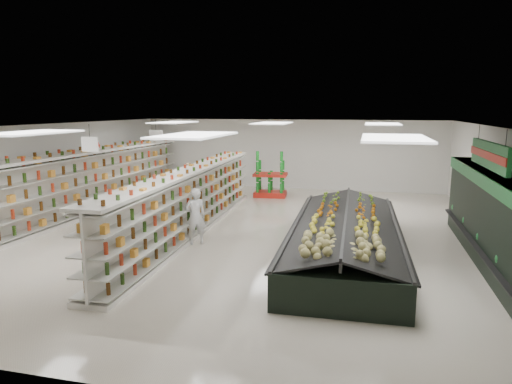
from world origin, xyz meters
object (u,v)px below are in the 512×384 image
(produce_island, at_px, (345,236))
(soda_endcap, at_px, (270,176))
(gondola_left, at_px, (80,187))
(shopper_main, at_px, (195,216))
(gondola_center, at_px, (190,204))
(shopper_background, at_px, (189,180))

(produce_island, height_order, soda_endcap, soda_endcap)
(gondola_left, distance_m, produce_island, 9.46)
(soda_endcap, relative_size, shopper_main, 1.13)
(gondola_center, relative_size, produce_island, 1.47)
(gondola_center, relative_size, shopper_background, 7.55)
(soda_endcap, xyz_separation_m, shopper_main, (-0.56, -7.29, -0.07))
(produce_island, xyz_separation_m, shopper_main, (-4.06, -0.03, 0.28))
(produce_island, relative_size, shopper_background, 5.15)
(soda_endcap, bearing_deg, shopper_background, -163.60)
(soda_endcap, bearing_deg, gondola_left, -138.35)
(gondola_center, height_order, soda_endcap, gondola_center)
(produce_island, height_order, shopper_main, shopper_main)
(produce_island, bearing_deg, gondola_left, 166.56)
(produce_island, bearing_deg, soda_endcap, 115.72)
(soda_endcap, distance_m, shopper_main, 7.31)
(produce_island, xyz_separation_m, soda_endcap, (-3.49, 7.25, 0.35))
(gondola_left, bearing_deg, shopper_background, 61.69)
(shopper_main, distance_m, shopper_background, 6.88)
(gondola_center, distance_m, shopper_main, 1.25)
(gondola_center, height_order, shopper_background, gondola_center)
(produce_island, relative_size, soda_endcap, 4.25)
(gondola_left, distance_m, gondola_center, 4.68)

